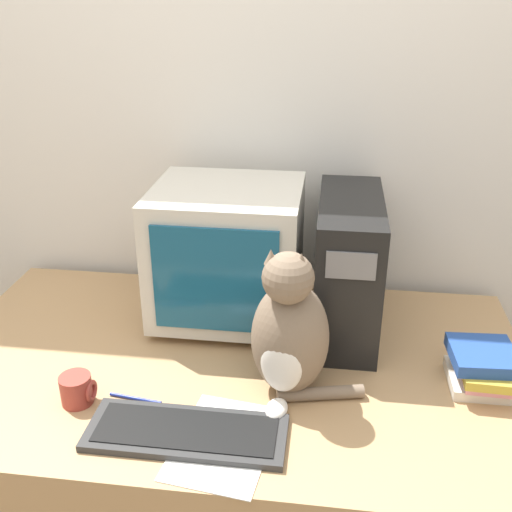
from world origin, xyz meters
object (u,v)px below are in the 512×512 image
Objects in this scene: keyboard at (186,432)px; pen at (136,398)px; computer_tower at (347,266)px; crt_monitor at (228,253)px; book_stack at (482,367)px; cat at (290,334)px; mug at (77,390)px.

pen is (-0.16, 0.11, -0.01)m from keyboard.
computer_tower is at bearing 56.09° from keyboard.
pen is at bearing -110.09° from crt_monitor.
keyboard is 2.27× the size of book_stack.
mug is (-0.51, -0.12, -0.13)m from cat.
pen is (-0.52, -0.43, -0.20)m from computer_tower.
keyboard is 1.15× the size of cat.
pen is (-0.16, -0.44, -0.21)m from crt_monitor.
computer_tower is 0.99× the size of keyboard.
crt_monitor is 0.77m from book_stack.
book_stack is at bearing -20.63° from crt_monitor.
computer_tower is 1.14× the size of cat.
mug is at bearing -122.61° from crt_monitor.
pen is 0.14m from mug.
keyboard is at bearing -123.91° from computer_tower.
keyboard is at bearing -158.12° from book_stack.
crt_monitor is 1.07× the size of cat.
mug is at bearing -156.96° from cat.
crt_monitor is 0.51m from pen.
mug is (-0.30, -0.47, -0.18)m from crt_monitor.
keyboard is 0.34m from cat.
mug is at bearing -168.67° from book_stack.
pen is (-0.87, -0.17, -0.05)m from book_stack.
cat is at bearing -112.71° from computer_tower.
computer_tower reaches higher than keyboard.
computer_tower is at bearing -2.42° from crt_monitor.
cat is at bearing -170.10° from book_stack.
crt_monitor reaches higher than mug.
keyboard is (-0.00, -0.55, -0.21)m from crt_monitor.
crt_monitor is at bearing 57.39° from mug.
mug reaches higher than pen.
computer_tower is 0.37m from cat.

